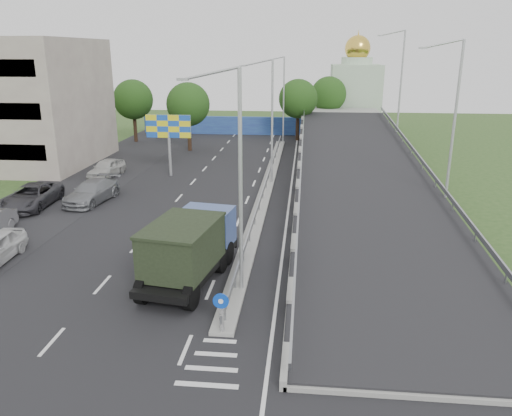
# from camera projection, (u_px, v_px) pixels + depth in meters

# --- Properties ---
(ground) EXTENTS (160.00, 160.00, 0.00)m
(ground) POSITION_uv_depth(u_px,v_px,m) (212.00, 368.00, 17.83)
(ground) COLOR #2D4C1E
(ground) RESTS_ON ground
(road_surface) EXTENTS (26.00, 90.00, 0.04)m
(road_surface) POSITION_uv_depth(u_px,v_px,m) (222.00, 203.00, 37.10)
(road_surface) COLOR black
(road_surface) RESTS_ON ground
(parking_strip) EXTENTS (8.00, 90.00, 0.05)m
(parking_strip) POSITION_uv_depth(u_px,v_px,m) (55.00, 198.00, 38.34)
(parking_strip) COLOR black
(parking_strip) RESTS_ON ground
(median) EXTENTS (1.00, 44.00, 0.20)m
(median) POSITION_uv_depth(u_px,v_px,m) (266.00, 189.00, 40.58)
(median) COLOR gray
(median) RESTS_ON ground
(overpass_ramp) EXTENTS (10.00, 50.00, 3.50)m
(overpass_ramp) POSITION_uv_depth(u_px,v_px,m) (361.00, 171.00, 39.36)
(overpass_ramp) COLOR gray
(overpass_ramp) RESTS_ON ground
(median_guardrail) EXTENTS (0.09, 44.00, 0.71)m
(median_guardrail) POSITION_uv_depth(u_px,v_px,m) (266.00, 181.00, 40.38)
(median_guardrail) COLOR gray
(median_guardrail) RESTS_ON median
(sign_bollard) EXTENTS (0.64, 0.23, 1.67)m
(sign_bollard) POSITION_uv_depth(u_px,v_px,m) (221.00, 312.00, 19.59)
(sign_bollard) COLOR black
(sign_bollard) RESTS_ON median
(lamp_post_near) EXTENTS (2.74, 0.18, 10.08)m
(lamp_post_near) POSITION_uv_depth(u_px,v_px,m) (236.00, 171.00, 21.77)
(lamp_post_near) COLOR #B2B5B7
(lamp_post_near) RESTS_ON median
(lamp_post_mid) EXTENTS (2.74, 0.18, 10.08)m
(lamp_post_mid) POSITION_uv_depth(u_px,v_px,m) (270.00, 115.00, 40.75)
(lamp_post_mid) COLOR #B2B5B7
(lamp_post_mid) RESTS_ON median
(lamp_post_far) EXTENTS (2.74, 0.18, 10.08)m
(lamp_post_far) POSITION_uv_depth(u_px,v_px,m) (282.00, 95.00, 59.73)
(lamp_post_far) COLOR #B2B5B7
(lamp_post_far) RESTS_ON median
(blue_wall) EXTENTS (30.00, 0.50, 2.40)m
(blue_wall) POSITION_uv_depth(u_px,v_px,m) (253.00, 126.00, 67.20)
(blue_wall) COLOR navy
(blue_wall) RESTS_ON ground
(church) EXTENTS (7.00, 7.00, 13.80)m
(church) POSITION_uv_depth(u_px,v_px,m) (355.00, 91.00, 72.22)
(church) COLOR #B2CCAD
(church) RESTS_ON ground
(billboard) EXTENTS (4.00, 0.24, 5.50)m
(billboard) POSITION_uv_depth(u_px,v_px,m) (169.00, 130.00, 44.00)
(billboard) COLOR #B2B5B7
(billboard) RESTS_ON ground
(tree_left_mid) EXTENTS (4.80, 4.80, 7.60)m
(tree_left_mid) POSITION_uv_depth(u_px,v_px,m) (188.00, 104.00, 55.19)
(tree_left_mid) COLOR black
(tree_left_mid) RESTS_ON ground
(tree_median_far) EXTENTS (4.80, 4.80, 7.60)m
(tree_median_far) POSITION_uv_depth(u_px,v_px,m) (298.00, 99.00, 61.63)
(tree_median_far) COLOR black
(tree_median_far) RESTS_ON ground
(tree_left_far) EXTENTS (4.80, 4.80, 7.60)m
(tree_left_far) POSITION_uv_depth(u_px,v_px,m) (133.00, 100.00, 60.70)
(tree_left_far) COLOR black
(tree_left_far) RESTS_ON ground
(tree_ramp_far) EXTENTS (4.80, 4.80, 7.60)m
(tree_ramp_far) POSITION_uv_depth(u_px,v_px,m) (329.00, 94.00, 67.89)
(tree_ramp_far) COLOR black
(tree_ramp_far) RESTS_ON ground
(dump_truck) EXTENTS (3.78, 7.64, 3.22)m
(dump_truck) POSITION_uv_depth(u_px,v_px,m) (190.00, 246.00, 24.28)
(dump_truck) COLOR black
(dump_truck) RESTS_ON ground
(parked_car_c) EXTENTS (3.04, 6.01, 1.63)m
(parked_car_c) POSITION_uv_depth(u_px,v_px,m) (32.00, 196.00, 35.99)
(parked_car_c) COLOR #343338
(parked_car_c) RESTS_ON ground
(parked_car_d) EXTENTS (3.05, 5.82, 1.61)m
(parked_car_d) POSITION_uv_depth(u_px,v_px,m) (92.00, 192.00, 37.17)
(parked_car_d) COLOR gray
(parked_car_d) RESTS_ON ground
(parked_car_e) EXTENTS (2.34, 4.85, 1.60)m
(parked_car_e) POSITION_uv_depth(u_px,v_px,m) (106.00, 168.00, 44.71)
(parked_car_e) COLOR #B3B3AE
(parked_car_e) RESTS_ON ground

